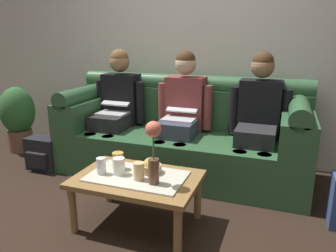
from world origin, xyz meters
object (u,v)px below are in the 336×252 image
person_left (117,104)px  cup_near_left (139,171)px  couch (182,137)px  snack_bowl (151,167)px  cup_near_right (118,161)px  person_middle (182,109)px  potted_plant (18,116)px  cup_far_center (119,166)px  cup_far_left (101,166)px  person_right (258,114)px  flower_vase (153,148)px  backpack_left (44,154)px  coffee_table (137,183)px

person_left → cup_near_left: (0.77, -1.12, -0.21)m
couch → snack_bowl: size_ratio=16.07×
cup_near_left → cup_near_right: bearing=152.8°
person_middle → potted_plant: person_middle is taller
snack_bowl → cup_far_center: bearing=-152.5°
cup_far_left → potted_plant: bearing=149.5°
person_right → cup_far_left: (-0.98, -1.12, -0.21)m
flower_vase → backpack_left: bearing=155.5°
cup_far_center → person_right: bearing=51.7°
person_right → coffee_table: 1.33m
cup_near_right → person_right: bearing=47.8°
cup_near_left → cup_far_left: cup_near_left is taller
person_middle → cup_far_center: 1.11m
backpack_left → potted_plant: size_ratio=0.44×
person_middle → flower_vase: (0.16, -1.14, -0.02)m
person_middle → cup_near_left: 1.13m
person_right → coffee_table: (-0.73, -1.06, -0.33)m
coffee_table → cup_far_center: cup_far_center is taller
person_middle → flower_vase: 1.15m
coffee_table → cup_far_center: bearing=-170.4°
coffee_table → potted_plant: (-2.03, 0.99, 0.10)m
potted_plant → backpack_left: bearing=-29.2°
flower_vase → person_right: bearing=63.6°
couch → cup_near_right: (-0.18, -1.00, 0.09)m
flower_vase → potted_plant: size_ratio=0.55×
couch → flower_vase: 1.19m
couch → cup_far_left: bearing=-102.7°
person_left → cup_far_center: size_ratio=10.00×
snack_bowl → cup_near_right: 0.26m
cup_far_center → potted_plant: potted_plant is taller
person_left → cup_far_left: size_ratio=10.21×
cup_far_center → flower_vase: bearing=-10.5°
cup_near_left → cup_far_center: 0.17m
cup_far_left → cup_far_center: bearing=16.3°
cup_near_right → potted_plant: potted_plant is taller
person_middle → snack_bowl: 1.01m
coffee_table → cup_far_left: (-0.25, -0.06, 0.12)m
person_left → snack_bowl: (0.80, -0.98, -0.22)m
couch → potted_plant: couch is taller
person_right → person_left: bearing=-180.0°
person_left → cup_far_left: (0.48, -1.12, -0.21)m
cup_near_right → backpack_left: bearing=154.8°
cup_near_right → couch: bearing=79.8°
person_middle → potted_plant: size_ratio=1.57×
coffee_table → flower_vase: 0.36m
couch → person_middle: (-0.00, -0.00, 0.29)m
snack_bowl → coffee_table: bearing=-131.8°
coffee_table → cup_near_left: cup_near_left is taller
person_left → potted_plant: 1.32m
cup_far_left → flower_vase: bearing=-2.5°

